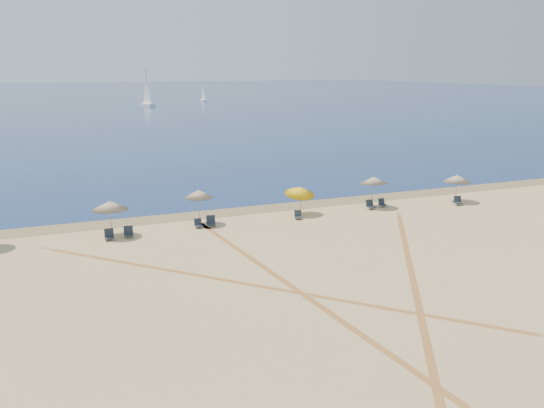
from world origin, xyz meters
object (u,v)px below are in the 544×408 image
at_px(umbrella_3, 300,191).
at_px(chair_5, 298,215).
at_px(chair_7, 382,203).
at_px(chair_4, 211,222).
at_px(chair_2, 128,232).
at_px(umbrella_1, 110,205).
at_px(chair_8, 458,201).
at_px(umbrella_2, 199,194).
at_px(sailboat_2, 203,95).
at_px(chair_3, 198,224).
at_px(sailboat_0, 147,95).
at_px(umbrella_5, 457,178).
at_px(umbrella_4, 373,180).
at_px(chair_1, 109,235).
at_px(chair_6, 370,205).

height_order(umbrella_3, chair_5, umbrella_3).
relative_size(chair_5, chair_7, 1.12).
bearing_deg(chair_4, chair_2, -161.27).
relative_size(umbrella_1, chair_8, 2.90).
bearing_deg(umbrella_3, chair_8, -8.38).
bearing_deg(umbrella_2, sailboat_2, 74.26).
bearing_deg(chair_2, sailboat_2, 78.74).
height_order(chair_3, chair_8, chair_8).
relative_size(umbrella_3, sailboat_0, 0.23).
bearing_deg(chair_5, chair_8, 14.45).
bearing_deg(umbrella_1, umbrella_2, 6.15).
bearing_deg(umbrella_5, umbrella_4, 172.41).
xyz_separation_m(umbrella_2, chair_7, (14.80, -0.35, -1.92)).
distance_m(umbrella_2, chair_7, 14.93).
xyz_separation_m(umbrella_5, chair_1, (-27.61, -0.19, -1.65)).
xyz_separation_m(chair_4, chair_7, (14.18, 0.40, -0.04)).
height_order(umbrella_4, chair_4, umbrella_4).
bearing_deg(umbrella_3, chair_6, -4.69).
xyz_separation_m(chair_6, sailboat_0, (6.28, 129.03, 2.76)).
height_order(umbrella_4, chair_2, umbrella_4).
distance_m(umbrella_4, chair_5, 7.27).
bearing_deg(umbrella_3, umbrella_1, -178.07).
bearing_deg(sailboat_2, chair_7, -102.06).
height_order(umbrella_2, sailboat_2, sailboat_2).
bearing_deg(umbrella_4, chair_7, -8.24).
height_order(chair_5, chair_8, chair_8).
bearing_deg(chair_6, chair_2, -176.43).
xyz_separation_m(umbrella_5, chair_5, (-14.25, -0.07, -1.68)).
relative_size(umbrella_4, chair_4, 3.00).
bearing_deg(umbrella_3, sailboat_0, 84.61).
relative_size(chair_4, chair_8, 1.01).
bearing_deg(chair_2, umbrella_2, 19.97).
bearing_deg(chair_1, chair_4, 11.73).
xyz_separation_m(chair_1, chair_3, (6.03, 0.62, -0.04)).
relative_size(chair_1, chair_7, 1.13).
relative_size(chair_2, chair_8, 0.90).
bearing_deg(umbrella_5, umbrella_3, 175.76).
height_order(chair_1, chair_2, chair_2).
xyz_separation_m(umbrella_3, chair_8, (13.10, -1.93, -1.54)).
height_order(chair_1, sailboat_0, sailboat_0).
bearing_deg(chair_1, umbrella_3, 11.32).
height_order(umbrella_3, umbrella_5, umbrella_3).
bearing_deg(chair_5, chair_7, 24.79).
bearing_deg(chair_5, chair_1, -161.49).
bearing_deg(sailboat_2, chair_3, -107.62).
relative_size(umbrella_5, chair_4, 2.72).
distance_m(umbrella_1, chair_8, 26.94).
distance_m(chair_5, chair_8, 13.75).
bearing_deg(chair_8, sailboat_2, 102.51).
distance_m(umbrella_1, chair_2, 2.11).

